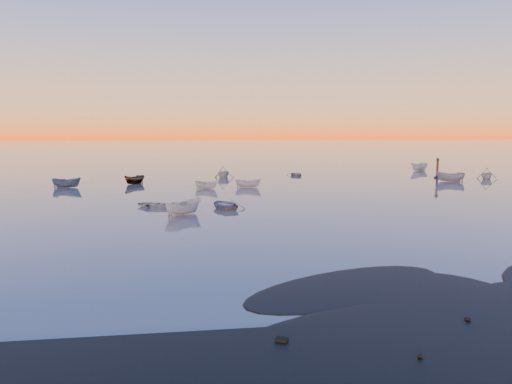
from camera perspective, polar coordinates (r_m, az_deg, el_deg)
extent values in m
plane|color=slate|center=(121.62, -6.42, 3.35)|extent=(600.00, 600.00, 0.00)
imported|color=#BCBCB8|center=(51.12, -11.47, -1.72)|extent=(3.44, 3.88, 0.92)
imported|color=#BCBCB8|center=(45.96, -8.32, -2.63)|extent=(3.90, 4.22, 1.40)
cylinder|color=#43180E|center=(86.57, 19.98, 1.55)|extent=(1.00, 1.00, 0.33)
cylinder|color=#43180E|center=(86.46, 20.02, 2.47)|extent=(0.35, 0.35, 2.88)
cone|color=#43180E|center=(86.35, 20.07, 3.60)|extent=(0.66, 0.66, 0.55)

